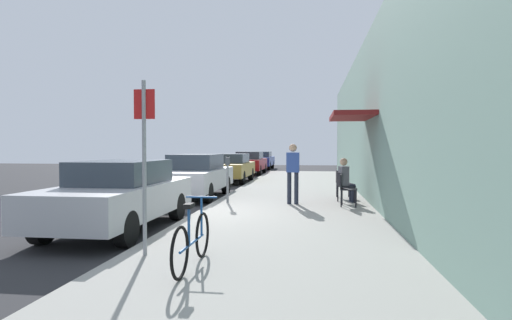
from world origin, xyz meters
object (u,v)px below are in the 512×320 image
at_px(parked_car_0, 119,194).
at_px(cafe_chair_1, 344,185).
at_px(street_sign, 144,153).
at_px(seated_patron_1, 346,178).
at_px(parked_car_3, 250,162).
at_px(parked_car_1, 195,175).
at_px(parked_car_4, 261,160).
at_px(parking_meter, 228,176).
at_px(cafe_chair_2, 341,182).
at_px(bicycle_0, 192,241).
at_px(cafe_chair_0, 346,188).
at_px(parked_car_2, 231,167).
at_px(pedestrian_standing, 293,169).

xyz_separation_m(parked_car_0, cafe_chair_1, (4.88, 4.19, -0.12)).
bearing_deg(street_sign, seated_patron_1, 62.02).
distance_m(parked_car_3, street_sign, 20.52).
bearing_deg(parked_car_1, parked_car_4, 90.00).
bearing_deg(parking_meter, cafe_chair_2, 26.58).
relative_size(bicycle_0, cafe_chair_0, 1.97).
distance_m(parked_car_1, parked_car_2, 6.34).
xyz_separation_m(parked_car_1, cafe_chair_2, (4.88, -0.39, -0.14)).
xyz_separation_m(parked_car_3, cafe_chair_0, (4.88, -14.83, -0.12)).
bearing_deg(cafe_chair_1, seated_patron_1, 14.19).
relative_size(street_sign, seated_patron_1, 2.02).
height_order(parked_car_0, cafe_chair_1, parked_car_0).
relative_size(parked_car_1, street_sign, 1.69).
relative_size(street_sign, cafe_chair_0, 2.99).
distance_m(parked_car_3, pedestrian_standing, 14.97).
relative_size(parked_car_3, parked_car_4, 1.00).
height_order(parked_car_0, parked_car_1, parked_car_1).
xyz_separation_m(parked_car_0, seated_patron_1, (4.94, 4.20, 0.07)).
bearing_deg(cafe_chair_1, parking_meter, -170.33).
height_order(parked_car_2, parked_car_3, parked_car_3).
bearing_deg(parked_car_3, cafe_chair_1, -70.75).
height_order(parking_meter, street_sign, street_sign).
relative_size(cafe_chair_0, cafe_chair_2, 1.00).
bearing_deg(parked_car_2, bicycle_0, -80.86).
xyz_separation_m(parked_car_0, cafe_chair_0, (4.88, 3.34, -0.12)).
xyz_separation_m(parked_car_2, pedestrian_standing, (3.43, -8.41, 0.39)).
height_order(parked_car_2, cafe_chair_2, parked_car_2).
height_order(parked_car_2, cafe_chair_1, parked_car_2).
distance_m(parked_car_0, parked_car_1, 5.68).
relative_size(parking_meter, bicycle_0, 0.77).
bearing_deg(parked_car_2, seated_patron_1, -57.70).
bearing_deg(seated_patron_1, street_sign, -117.98).
distance_m(parked_car_1, parked_car_4, 18.33).
bearing_deg(parked_car_2, parked_car_1, -90.00).
distance_m(parked_car_1, seated_patron_1, 5.16).
height_order(parked_car_4, cafe_chair_0, parked_car_4).
xyz_separation_m(parked_car_0, parked_car_4, (-0.00, 24.01, -0.02)).
bearing_deg(parked_car_3, seated_patron_1, -70.52).
relative_size(bicycle_0, cafe_chair_2, 1.97).
relative_size(cafe_chair_2, pedestrian_standing, 0.51).
bearing_deg(parked_car_0, cafe_chair_0, 34.40).
distance_m(parking_meter, street_sign, 5.94).
xyz_separation_m(parked_car_0, parked_car_3, (0.00, 18.17, -0.00)).
distance_m(parked_car_4, pedestrian_standing, 20.69).
height_order(parking_meter, bicycle_0, parking_meter).
bearing_deg(parked_car_2, cafe_chair_1, -58.05).
height_order(seated_patron_1, cafe_chair_2, seated_patron_1).
distance_m(parked_car_3, parked_car_4, 5.84).
distance_m(parked_car_3, seated_patron_1, 14.82).
bearing_deg(parked_car_3, cafe_chair_0, -71.78).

